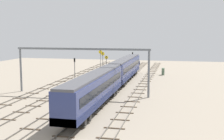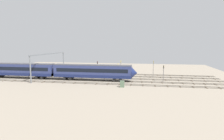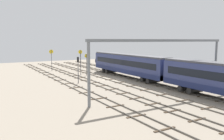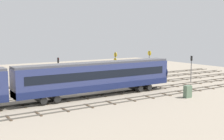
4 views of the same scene
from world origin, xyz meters
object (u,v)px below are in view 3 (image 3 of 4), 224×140
object	(u,v)px
overhead_gantry	(164,51)
signal_light_trackside_approach	(81,57)
speed_sign_near_foreground	(87,62)
relay_cabinet	(130,67)
speed_sign_mid_trackside	(80,59)
signal_light_trackside_departure	(78,66)
train	(166,71)
speed_sign_far_trackside	(51,57)

from	to	relation	value
overhead_gantry	signal_light_trackside_approach	xyz separation A→B (m)	(37.60, -3.12, -3.16)
speed_sign_near_foreground	relay_cabinet	world-z (taller)	speed_sign_near_foreground
speed_sign_mid_trackside	signal_light_trackside_departure	bearing A→B (deg)	154.97
signal_light_trackside_approach	signal_light_trackside_departure	world-z (taller)	signal_light_trackside_approach
overhead_gantry	speed_sign_mid_trackside	size ratio (longest dim) A/B	4.13
speed_sign_near_foreground	signal_light_trackside_departure	distance (m)	9.89
overhead_gantry	signal_light_trackside_departure	world-z (taller)	overhead_gantry
speed_sign_mid_trackside	relay_cabinet	world-z (taller)	speed_sign_mid_trackside
signal_light_trackside_approach	train	bearing A→B (deg)	-177.04
speed_sign_far_trackside	signal_light_trackside_departure	size ratio (longest dim) A/B	1.13
speed_sign_far_trackside	relay_cabinet	distance (m)	20.68
signal_light_trackside_departure	relay_cabinet	distance (m)	22.51
speed_sign_mid_trackside	speed_sign_far_trackside	size ratio (longest dim) A/B	1.04
signal_light_trackside_approach	speed_sign_mid_trackside	bearing A→B (deg)	157.24
train	speed_sign_near_foreground	xyz separation A→B (m)	(18.82, 6.20, 0.44)
overhead_gantry	speed_sign_mid_trackside	world-z (taller)	overhead_gantry
relay_cabinet	signal_light_trackside_departure	bearing A→B (deg)	120.38
overhead_gantry	speed_sign_far_trackside	xyz separation A→B (m)	(35.06, 6.02, -2.68)
train	speed_sign_mid_trackside	distance (m)	20.97
overhead_gantry	speed_sign_near_foreground	bearing A→B (deg)	3.34
speed_sign_mid_trackside	signal_light_trackside_approach	distance (m)	14.54
overhead_gantry	signal_light_trackside_departure	xyz separation A→B (m)	(15.10, 6.75, -3.16)
speed_sign_far_trackside	signal_light_trackside_departure	xyz separation A→B (m)	(-19.95, 0.73, -0.48)
signal_light_trackside_departure	speed_sign_near_foreground	bearing A→B (deg)	-32.96
train	speed_sign_far_trackside	world-z (taller)	speed_sign_far_trackside
overhead_gantry	speed_sign_far_trackside	world-z (taller)	overhead_gantry
speed_sign_mid_trackside	signal_light_trackside_approach	size ratio (longest dim) A/B	1.17
overhead_gantry	speed_sign_mid_trackside	distance (m)	24.48
speed_sign_near_foreground	signal_light_trackside_approach	xyz separation A→B (m)	(14.20, -4.49, 0.06)
relay_cabinet	signal_light_trackside_approach	bearing A→B (deg)	40.22
speed_sign_near_foreground	relay_cabinet	size ratio (longest dim) A/B	2.80
overhead_gantry	relay_cabinet	size ratio (longest dim) A/B	13.65
overhead_gantry	speed_sign_far_trackside	distance (m)	35.67
speed_sign_mid_trackside	overhead_gantry	bearing A→B (deg)	-174.11
speed_sign_near_foreground	speed_sign_mid_trackside	bearing A→B (deg)	54.82
overhead_gantry	relay_cabinet	world-z (taller)	overhead_gantry
speed_sign_near_foreground	speed_sign_mid_trackside	world-z (taller)	speed_sign_mid_trackside
speed_sign_far_trackside	signal_light_trackside_approach	xyz separation A→B (m)	(2.54, -9.14, -0.48)
speed_sign_far_trackside	signal_light_trackside_approach	world-z (taller)	speed_sign_far_trackside
overhead_gantry	relay_cabinet	bearing A→B (deg)	-25.43
speed_sign_near_foreground	speed_sign_far_trackside	xyz separation A→B (m)	(11.65, 4.65, 0.54)
signal_light_trackside_approach	relay_cabinet	world-z (taller)	signal_light_trackside_approach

